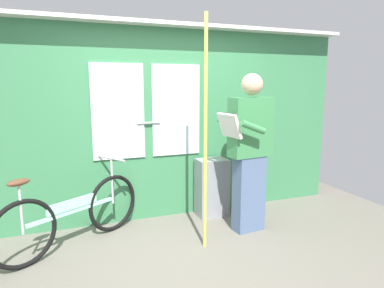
{
  "coord_description": "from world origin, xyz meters",
  "views": [
    {
      "loc": [
        -1.09,
        -2.77,
        1.63
      ],
      "look_at": [
        0.21,
        0.74,
        0.98
      ],
      "focal_mm": 31.31,
      "sensor_mm": 36.0,
      "label": 1
    }
  ],
  "objects_px": {
    "passenger_reading_newspaper": "(249,150)",
    "handrail_pole": "(205,136)",
    "trash_bin_by_wall": "(212,187)",
    "bicycle_near_door": "(72,215)"
  },
  "relations": [
    {
      "from": "passenger_reading_newspaper",
      "to": "trash_bin_by_wall",
      "type": "xyz_separation_m",
      "value": [
        -0.21,
        0.55,
        -0.57
      ]
    },
    {
      "from": "handrail_pole",
      "to": "passenger_reading_newspaper",
      "type": "bearing_deg",
      "value": 18.14
    },
    {
      "from": "bicycle_near_door",
      "to": "passenger_reading_newspaper",
      "type": "height_order",
      "value": "passenger_reading_newspaper"
    },
    {
      "from": "trash_bin_by_wall",
      "to": "bicycle_near_door",
      "type": "bearing_deg",
      "value": -169.75
    },
    {
      "from": "bicycle_near_door",
      "to": "trash_bin_by_wall",
      "type": "bearing_deg",
      "value": -21.8
    },
    {
      "from": "passenger_reading_newspaper",
      "to": "handrail_pole",
      "type": "xyz_separation_m",
      "value": [
        -0.61,
        -0.2,
        0.22
      ]
    },
    {
      "from": "trash_bin_by_wall",
      "to": "handrail_pole",
      "type": "bearing_deg",
      "value": -118.44
    },
    {
      "from": "bicycle_near_door",
      "to": "trash_bin_by_wall",
      "type": "relative_size",
      "value": 1.96
    },
    {
      "from": "bicycle_near_door",
      "to": "passenger_reading_newspaper",
      "type": "xyz_separation_m",
      "value": [
        1.88,
        -0.25,
        0.59
      ]
    },
    {
      "from": "passenger_reading_newspaper",
      "to": "handrail_pole",
      "type": "bearing_deg",
      "value": 11.31
    }
  ]
}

